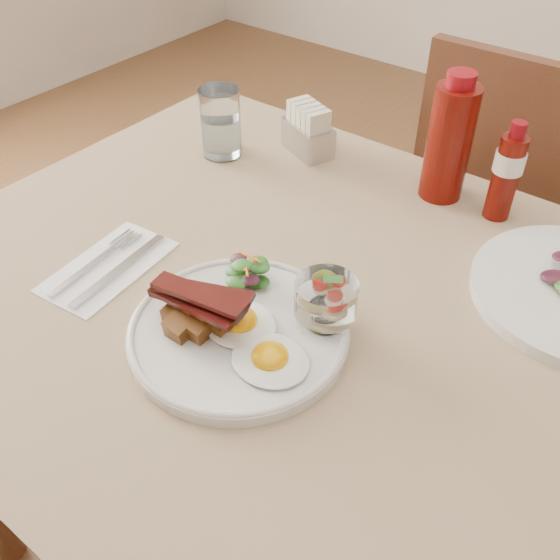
% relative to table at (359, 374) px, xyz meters
% --- Properties ---
extents(table, '(1.33, 0.88, 0.75)m').
position_rel_table_xyz_m(table, '(0.00, 0.00, 0.00)').
color(table, '#5B321C').
rests_on(table, ground).
extents(chair_far, '(0.42, 0.42, 0.93)m').
position_rel_table_xyz_m(chair_far, '(0.00, 0.66, -0.14)').
color(chair_far, '#5B321C').
rests_on(chair_far, ground).
extents(main_plate, '(0.28, 0.28, 0.02)m').
position_rel_table_xyz_m(main_plate, '(-0.12, -0.11, 0.10)').
color(main_plate, silver).
rests_on(main_plate, table).
extents(fried_eggs, '(0.19, 0.13, 0.03)m').
position_rel_table_xyz_m(fried_eggs, '(-0.09, -0.12, 0.11)').
color(fried_eggs, white).
rests_on(fried_eggs, main_plate).
extents(bacon_potato_pile, '(0.14, 0.09, 0.06)m').
position_rel_table_xyz_m(bacon_potato_pile, '(-0.16, -0.14, 0.14)').
color(bacon_potato_pile, brown).
rests_on(bacon_potato_pile, main_plate).
extents(side_salad, '(0.07, 0.07, 0.04)m').
position_rel_table_xyz_m(side_salad, '(-0.17, -0.03, 0.12)').
color(side_salad, '#184B14').
rests_on(side_salad, main_plate).
extents(fruit_cup, '(0.08, 0.08, 0.08)m').
position_rel_table_xyz_m(fruit_cup, '(-0.04, -0.04, 0.15)').
color(fruit_cup, white).
rests_on(fruit_cup, main_plate).
extents(ketchup_bottle, '(0.09, 0.09, 0.21)m').
position_rel_table_xyz_m(ketchup_bottle, '(-0.07, 0.35, 0.19)').
color(ketchup_bottle, '#580A05').
rests_on(ketchup_bottle, table).
extents(hot_sauce_bottle, '(0.06, 0.06, 0.16)m').
position_rel_table_xyz_m(hot_sauce_bottle, '(0.03, 0.35, 0.17)').
color(hot_sauce_bottle, '#580A05').
rests_on(hot_sauce_bottle, table).
extents(sugar_caddy, '(0.11, 0.09, 0.09)m').
position_rel_table_xyz_m(sugar_caddy, '(-0.33, 0.33, 0.13)').
color(sugar_caddy, '#BABABF').
rests_on(sugar_caddy, table).
extents(water_glass, '(0.07, 0.07, 0.12)m').
position_rel_table_xyz_m(water_glass, '(-0.45, 0.23, 0.14)').
color(water_glass, white).
rests_on(water_glass, table).
extents(napkin_cutlery, '(0.13, 0.21, 0.01)m').
position_rel_table_xyz_m(napkin_cutlery, '(-0.36, -0.12, 0.09)').
color(napkin_cutlery, white).
rests_on(napkin_cutlery, table).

